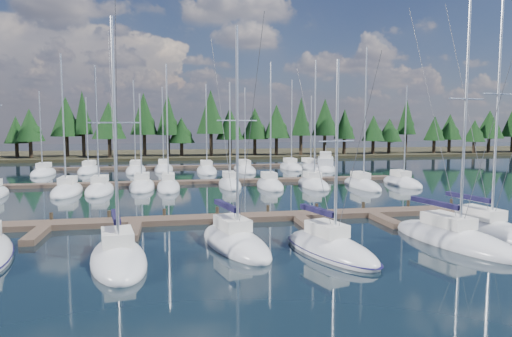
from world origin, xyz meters
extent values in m
plane|color=black|center=(0.00, 30.00, 0.00)|extent=(260.00, 260.00, 0.00)
cube|color=#2E2A19|center=(0.00, 90.00, 0.30)|extent=(220.00, 30.00, 0.60)
cube|color=brown|center=(0.00, 18.00, 0.20)|extent=(44.00, 2.00, 0.40)
cube|color=brown|center=(-12.00, 15.00, 0.20)|extent=(0.90, 4.00, 0.40)
cube|color=brown|center=(-6.00, 15.00, 0.20)|extent=(0.90, 4.00, 0.40)
cube|color=brown|center=(0.00, 15.00, 0.20)|extent=(0.90, 4.00, 0.40)
cube|color=brown|center=(6.00, 15.00, 0.20)|extent=(0.90, 4.00, 0.40)
cube|color=brown|center=(12.00, 15.00, 0.20)|extent=(0.90, 4.00, 0.40)
cube|color=brown|center=(18.00, 15.00, 0.20)|extent=(0.90, 4.00, 0.40)
cylinder|color=#31281B|center=(-12.00, 19.00, 0.45)|extent=(0.26, 0.26, 0.90)
cylinder|color=#31281B|center=(-8.00, 19.00, 0.45)|extent=(0.26, 0.26, 0.90)
cylinder|color=#31281B|center=(-4.00, 19.00, 0.45)|extent=(0.26, 0.26, 0.90)
cylinder|color=#31281B|center=(0.00, 19.00, 0.45)|extent=(0.26, 0.26, 0.90)
cylinder|color=#31281B|center=(4.00, 19.00, 0.45)|extent=(0.26, 0.26, 0.90)
cylinder|color=#31281B|center=(8.00, 19.00, 0.45)|extent=(0.26, 0.26, 0.90)
cylinder|color=#31281B|center=(12.00, 19.00, 0.45)|extent=(0.26, 0.26, 0.90)
cylinder|color=#31281B|center=(16.00, 19.00, 0.45)|extent=(0.26, 0.26, 0.90)
cylinder|color=#31281B|center=(20.00, 19.00, 0.45)|extent=(0.26, 0.26, 0.90)
cube|color=brown|center=(0.00, 40.00, 0.20)|extent=(50.00, 1.80, 0.40)
cube|color=brown|center=(0.00, 60.00, 0.20)|extent=(46.00, 1.80, 0.40)
ellipsoid|color=silver|center=(-6.25, 8.53, 0.15)|extent=(4.01, 7.94, 1.90)
cube|color=silver|center=(-6.32, 8.91, 1.35)|extent=(1.92, 2.65, 0.70)
cylinder|color=silver|center=(-6.19, 8.16, 6.75)|extent=(0.18, 0.18, 11.50)
cylinder|color=silver|center=(-6.46, 9.80, 2.10)|extent=(0.66, 3.31, 0.12)
cube|color=black|center=(-6.46, 9.80, 2.25)|extent=(0.86, 3.20, 0.30)
cylinder|color=silver|center=(-6.19, 8.16, 7.32)|extent=(2.52, 0.48, 0.07)
cylinder|color=#3F3F44|center=(-5.93, 6.55, 6.60)|extent=(0.56, 3.25, 11.81)
cylinder|color=#3F3F44|center=(-6.52, 10.14, 6.60)|extent=(0.68, 4.00, 11.81)
ellipsoid|color=silver|center=(0.18, 10.64, 0.15)|extent=(4.62, 8.67, 1.90)
cube|color=silver|center=(0.08, 11.04, 1.35)|extent=(2.09, 2.92, 0.70)
cylinder|color=silver|center=(0.28, 10.23, 6.87)|extent=(0.19, 0.19, 11.73)
cylinder|color=silver|center=(-0.16, 12.00, 2.10)|extent=(0.99, 3.56, 0.12)
cube|color=black|center=(-0.16, 12.00, 2.25)|extent=(1.17, 3.45, 0.30)
cylinder|color=silver|center=(0.28, 10.23, 7.45)|extent=(2.40, 0.66, 0.07)
cylinder|color=#3F3F44|center=(0.70, 8.51, 6.72)|extent=(0.89, 3.48, 12.04)
cylinder|color=#3F3F44|center=(-0.24, 12.36, 6.72)|extent=(1.08, 4.28, 12.04)
ellipsoid|color=silver|center=(5.25, 8.22, 0.15)|extent=(4.71, 8.04, 1.90)
cube|color=silver|center=(5.14, 8.59, 1.35)|extent=(2.08, 2.75, 0.70)
cylinder|color=silver|center=(5.36, 7.86, 5.85)|extent=(0.20, 0.20, 9.69)
cylinder|color=silver|center=(4.87, 9.46, 2.10)|extent=(1.09, 3.24, 0.12)
cube|color=black|center=(4.87, 9.46, 2.25)|extent=(1.27, 3.16, 0.30)
cylinder|color=silver|center=(5.36, 7.86, 6.33)|extent=(2.27, 0.75, 0.07)
cylinder|color=#3F3F44|center=(5.84, 6.29, 5.70)|extent=(0.99, 3.17, 10.00)
cylinder|color=#3F3F44|center=(4.77, 9.79, 5.70)|extent=(1.21, 3.89, 10.00)
ellipsoid|color=#0F0B38|center=(5.25, 8.22, 0.22)|extent=(4.90, 8.36, 0.18)
ellipsoid|color=silver|center=(13.36, 8.89, 0.15)|extent=(4.85, 10.03, 1.90)
cube|color=silver|center=(13.26, 9.36, 1.35)|extent=(2.22, 3.35, 0.70)
cylinder|color=silver|center=(13.45, 8.42, 8.01)|extent=(0.19, 0.19, 14.02)
cylinder|color=silver|center=(13.03, 10.50, 2.10)|extent=(0.97, 4.17, 0.12)
cube|color=black|center=(13.03, 10.50, 2.25)|extent=(1.16, 4.03, 0.30)
cylinder|color=silver|center=(13.45, 8.42, 8.71)|extent=(2.64, 0.61, 0.07)
cylinder|color=#3F3F44|center=(13.87, 6.39, 7.86)|extent=(0.87, 4.09, 14.33)
cylinder|color=#3F3F44|center=(12.94, 10.92, 7.86)|extent=(1.06, 5.03, 14.33)
ellipsoid|color=silver|center=(16.87, 10.63, 0.15)|extent=(4.51, 9.42, 1.90)
cube|color=silver|center=(16.79, 11.08, 1.35)|extent=(2.09, 3.14, 0.70)
cylinder|color=silver|center=(16.96, 10.19, 8.41)|extent=(0.19, 0.19, 14.82)
cylinder|color=silver|center=(16.58, 12.14, 2.10)|extent=(0.87, 3.93, 0.12)
cube|color=black|center=(16.58, 12.14, 2.25)|extent=(1.06, 3.80, 0.30)
cylinder|color=silver|center=(16.96, 10.19, 9.15)|extent=(2.54, 0.55, 0.07)
cylinder|color=#3F3F44|center=(16.51, 12.54, 8.26)|extent=(0.94, 4.74, 15.13)
ellipsoid|color=silver|center=(-14.17, 34.64, 0.15)|extent=(2.77, 8.54, 1.90)
cube|color=silver|center=(-14.17, 35.07, 1.35)|extent=(1.52, 2.73, 0.70)
cylinder|color=silver|center=(-14.17, 34.22, 7.67)|extent=(0.16, 0.16, 13.35)
ellipsoid|color=silver|center=(-10.93, 34.84, 0.15)|extent=(2.76, 8.32, 1.90)
cube|color=silver|center=(-10.93, 35.26, 1.35)|extent=(1.52, 2.66, 0.70)
cylinder|color=silver|center=(-10.93, 34.43, 7.14)|extent=(0.16, 0.16, 12.28)
ellipsoid|color=silver|center=(-6.64, 36.90, 0.15)|extent=(2.82, 8.35, 1.90)
cube|color=silver|center=(-6.64, 37.32, 1.35)|extent=(1.55, 2.67, 0.70)
cylinder|color=silver|center=(-6.64, 36.48, 5.78)|extent=(0.16, 0.16, 9.56)
ellipsoid|color=silver|center=(-3.71, 35.95, 0.15)|extent=(2.52, 8.41, 1.90)
cube|color=silver|center=(-3.71, 36.37, 1.35)|extent=(1.38, 2.69, 0.70)
cylinder|color=silver|center=(-3.71, 35.53, 7.37)|extent=(0.16, 0.16, 12.74)
ellipsoid|color=silver|center=(3.30, 36.69, 0.15)|extent=(2.46, 7.71, 1.90)
cube|color=silver|center=(3.30, 37.08, 1.35)|extent=(1.35, 2.47, 0.70)
cylinder|color=silver|center=(3.30, 36.31, 6.47)|extent=(0.16, 0.16, 10.95)
ellipsoid|color=silver|center=(7.73, 35.19, 0.15)|extent=(2.69, 7.83, 1.90)
cube|color=silver|center=(7.73, 35.58, 1.35)|extent=(1.48, 2.50, 0.70)
cylinder|color=silver|center=(7.73, 34.80, 7.55)|extent=(0.16, 0.16, 13.10)
ellipsoid|color=silver|center=(12.82, 34.82, 0.15)|extent=(2.81, 8.04, 1.90)
cube|color=silver|center=(12.82, 35.22, 1.35)|extent=(1.55, 2.57, 0.70)
cylinder|color=silver|center=(12.82, 34.42, 7.70)|extent=(0.16, 0.16, 13.40)
ellipsoid|color=silver|center=(18.20, 33.30, 0.15)|extent=(2.43, 8.85, 1.90)
cube|color=silver|center=(18.20, 33.74, 1.35)|extent=(1.34, 2.83, 0.70)
cylinder|color=silver|center=(18.20, 32.86, 8.38)|extent=(0.16, 0.16, 14.77)
ellipsoid|color=silver|center=(23.70, 34.22, 0.15)|extent=(2.60, 8.10, 1.90)
cube|color=silver|center=(23.70, 34.63, 1.35)|extent=(1.43, 2.59, 0.70)
cylinder|color=silver|center=(23.70, 33.82, 6.35)|extent=(0.16, 0.16, 10.70)
ellipsoid|color=silver|center=(-21.32, 53.79, 0.15)|extent=(2.89, 7.99, 1.90)
cube|color=silver|center=(-21.32, 54.19, 1.35)|extent=(1.59, 2.56, 0.70)
cylinder|color=silver|center=(-21.32, 53.39, 6.41)|extent=(0.16, 0.16, 10.82)
ellipsoid|color=silver|center=(-15.54, 56.50, 0.15)|extent=(2.92, 9.59, 1.90)
cube|color=silver|center=(-15.54, 56.98, 1.35)|extent=(1.61, 3.07, 0.70)
cylinder|color=silver|center=(-15.54, 56.02, 6.12)|extent=(0.16, 0.16, 10.24)
ellipsoid|color=silver|center=(-8.61, 55.62, 0.15)|extent=(2.89, 10.37, 1.90)
cube|color=silver|center=(-8.61, 56.14, 1.35)|extent=(1.59, 3.32, 0.70)
cylinder|color=silver|center=(-8.61, 55.10, 7.36)|extent=(0.16, 0.16, 12.73)
ellipsoid|color=silver|center=(-4.45, 56.79, 0.15)|extent=(2.88, 9.15, 1.90)
cube|color=silver|center=(-4.45, 57.25, 1.35)|extent=(1.58, 2.93, 0.70)
cylinder|color=silver|center=(-4.45, 56.34, 6.95)|extent=(0.16, 0.16, 11.89)
ellipsoid|color=silver|center=(1.94, 53.03, 0.15)|extent=(2.90, 10.12, 1.90)
cube|color=silver|center=(1.94, 53.54, 1.35)|extent=(1.59, 3.24, 0.70)
cylinder|color=silver|center=(1.94, 52.53, 7.03)|extent=(0.16, 0.16, 12.07)
ellipsoid|color=silver|center=(7.81, 53.52, 0.15)|extent=(2.99, 10.75, 1.90)
cube|color=silver|center=(7.81, 54.06, 1.35)|extent=(1.64, 3.44, 0.70)
cylinder|color=silver|center=(7.81, 52.98, 6.85)|extent=(0.16, 0.16, 11.71)
ellipsoid|color=silver|center=(15.78, 55.74, 0.15)|extent=(2.99, 8.77, 1.90)
cube|color=silver|center=(15.78, 56.18, 1.35)|extent=(1.64, 2.81, 0.70)
cylinder|color=silver|center=(15.78, 55.30, 7.62)|extent=(0.16, 0.16, 13.24)
ellipsoid|color=silver|center=(18.78, 55.08, 0.15)|extent=(2.75, 10.27, 1.90)
cube|color=silver|center=(18.78, 55.59, 1.35)|extent=(1.51, 3.29, 0.70)
cylinder|color=silver|center=(18.78, 54.56, 6.35)|extent=(0.16, 0.16, 10.70)
ellipsoid|color=silver|center=(20.57, 52.55, 0.10)|extent=(6.16, 10.03, 1.90)
cube|color=silver|center=(20.57, 52.55, 1.37)|extent=(3.99, 5.73, 1.27)
cube|color=silver|center=(20.41, 52.10, 2.43)|extent=(2.75, 3.72, 0.95)
cylinder|color=silver|center=(20.89, 53.45, 3.07)|extent=(0.10, 0.10, 1.69)
cylinder|color=black|center=(-33.68, 83.40, 2.00)|extent=(0.70, 0.70, 2.79)
cone|color=black|center=(-33.68, 83.40, 6.11)|extent=(4.56, 4.56, 5.43)
ellipsoid|color=black|center=(-33.18, 83.40, 4.87)|extent=(2.74, 2.74, 2.74)
cylinder|color=black|center=(-30.20, 80.20, 2.24)|extent=(0.70, 0.70, 3.27)
cone|color=black|center=(-30.20, 80.20, 7.06)|extent=(5.48, 5.48, 6.37)
ellipsoid|color=black|center=(-29.70, 80.20, 5.60)|extent=(3.29, 3.29, 3.29)
cylinder|color=black|center=(-24.11, 83.34, 2.67)|extent=(0.70, 0.70, 4.14)
cone|color=black|center=(-24.11, 83.34, 8.77)|extent=(6.20, 6.20, 8.05)
ellipsoid|color=black|center=(-23.61, 83.34, 6.93)|extent=(3.72, 3.72, 3.72)
cylinder|color=black|center=(-20.72, 82.51, 2.87)|extent=(0.70, 0.70, 4.53)
cone|color=black|center=(-20.72, 82.51, 9.54)|extent=(3.89, 3.89, 8.82)
ellipsoid|color=black|center=(-20.22, 82.51, 7.53)|extent=(2.33, 2.33, 2.33)
cylinder|color=black|center=(-15.19, 78.80, 2.47)|extent=(0.70, 0.70, 3.73)
cone|color=black|center=(-15.19, 78.80, 7.96)|extent=(6.58, 6.58, 7.26)
ellipsoid|color=black|center=(-14.69, 78.80, 6.30)|extent=(3.95, 3.95, 3.95)
cylinder|color=black|center=(-8.63, 82.39, 2.82)|extent=(0.70, 0.70, 4.44)
cone|color=black|center=(-8.63, 82.39, 9.35)|extent=(5.67, 5.67, 8.63)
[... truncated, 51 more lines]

